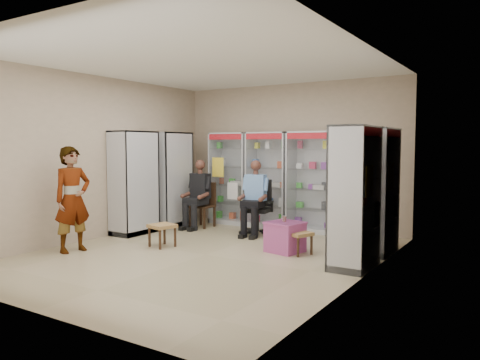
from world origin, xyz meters
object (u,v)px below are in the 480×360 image
Objects in this scene: standing_man at (73,199)px; wooden_chair at (202,205)px; woven_stool_b at (162,235)px; woven_stool_a at (299,243)px; pink_trunk at (285,237)px; cabinet_back_left at (231,178)px; cabinet_back_mid at (269,180)px; cabinet_right_near at (355,197)px; cabinet_right_far at (377,191)px; cabinet_left_far at (171,179)px; seated_shopkeeper at (256,200)px; office_chair at (257,207)px; cabinet_back_right at (311,182)px; cabinet_left_near at (134,183)px.

wooden_chair is at bearing 0.08° from standing_man.
standing_man is (-0.98, -1.04, 0.66)m from woven_stool_b.
standing_man reaches higher than woven_stool_a.
pink_trunk is at bearing 21.54° from woven_stool_b.
cabinet_back_mid is (0.95, 0.00, 0.00)m from cabinet_back_left.
cabinet_back_left is 1.00× the size of cabinet_right_near.
cabinet_right_far is 3.84m from wooden_chair.
standing_man is at bearing 5.80° from cabinet_left_far.
cabinet_back_mid is 0.92m from seated_shopkeeper.
woven_stool_a is at bearing 18.48° from woven_stool_b.
office_chair is (1.13, -0.79, -0.47)m from cabinet_back_left.
pink_trunk is at bearing -54.83° from cabinet_back_mid.
cabinet_back_right is 2.06m from pink_trunk.
cabinet_back_mid is at bearing 76.79° from woven_stool_b.
cabinet_right_far is at bearing 101.41° from cabinet_left_near.
standing_man is (-2.55, -3.68, -0.15)m from cabinet_back_right.
cabinet_left_near is at bearing -132.80° from cabinet_back_mid.
cabinet_back_left is 1.46m from office_chair.
cabinet_right_near reaches higher than seated_shopkeeper.
wooden_chair reaches higher than woven_stool_b.
cabinet_left_near is (-1.88, -2.03, 0.00)m from cabinet_back_mid.
cabinet_right_far is at bearing 0.00° from cabinet_right_near.
cabinet_back_mid is 0.94m from office_chair.
cabinet_back_right reaches higher than seated_shopkeeper.
cabinet_back_left is at bearing -2.21° from standing_man.
cabinet_back_right reaches higher than standing_man.
office_chair is 2.97× the size of woven_stool_a.
cabinet_back_right is 1.00× the size of cabinet_left_near.
cabinet_back_right is 5.60× the size of woven_stool_a.
cabinet_right_near is at bearing -17.76° from woven_stool_a.
office_chair is 1.60m from pink_trunk.
cabinet_right_far is at bearing -17.18° from office_chair.
pink_trunk is at bearing 172.87° from woven_stool_a.
cabinet_right_near is 4.10m from wooden_chair.
cabinet_back_left is 3.93× the size of pink_trunk.
woven_stool_a is (1.40, -1.11, -0.35)m from office_chair.
cabinet_back_mid is at bearing 31.31° from wooden_chair.
cabinet_back_right is (1.90, 0.00, 0.00)m from cabinet_back_left.
cabinet_left_near is at bearing -178.00° from woven_stool_a.
cabinet_right_near is (1.63, -2.23, 0.00)m from cabinet_back_right.
cabinet_back_right reaches higher than office_chair.
office_chair is (-0.77, -0.79, -0.47)m from cabinet_back_right.
seated_shopkeeper is 3.49× the size of woven_stool_b.
cabinet_back_left and cabinet_right_far have the same top height.
wooden_chair is at bearing -108.90° from cabinet_back_left.
cabinet_right_far and cabinet_left_near have the same top height.
standing_man reaches higher than office_chair.
standing_man is (-4.18, -1.45, -0.15)m from cabinet_right_near.
wooden_chair is 2.02m from woven_stool_b.
cabinet_right_near is 5.17× the size of woven_stool_b.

